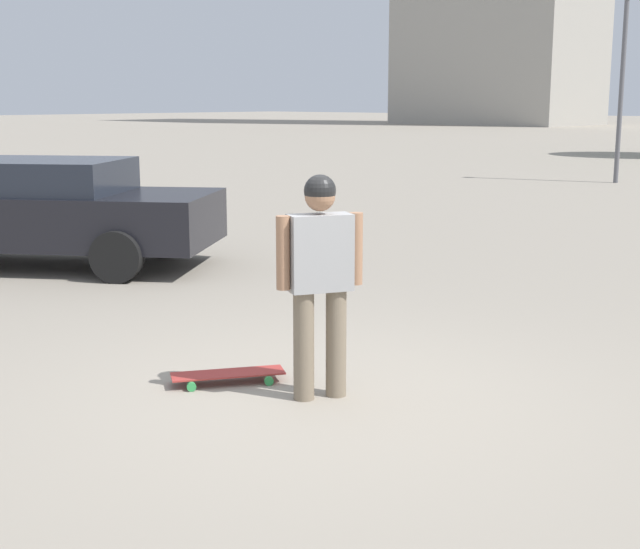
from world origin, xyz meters
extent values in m
plane|color=gray|center=(0.00, 0.00, 0.00)|extent=(220.00, 220.00, 0.00)
cylinder|color=#7A6B56|center=(0.11, -0.06, 0.40)|extent=(0.15, 0.15, 0.79)
cylinder|color=#7A6B56|center=(-0.11, 0.06, 0.40)|extent=(0.15, 0.15, 0.79)
cube|color=#999999|center=(0.00, 0.00, 1.06)|extent=(0.49, 0.39, 0.54)
cylinder|color=#9E7051|center=(0.24, -0.13, 1.08)|extent=(0.10, 0.10, 0.52)
cylinder|color=#9E7051|center=(-0.24, 0.13, 1.08)|extent=(0.10, 0.10, 0.52)
sphere|color=#9E7051|center=(0.00, 0.00, 1.46)|extent=(0.21, 0.21, 0.21)
sphere|color=black|center=(0.00, 0.00, 1.50)|extent=(0.23, 0.23, 0.23)
cube|color=#A5332D|center=(0.23, -0.74, 0.08)|extent=(0.84, 0.67, 0.01)
cylinder|color=green|center=(0.54, -0.80, 0.03)|extent=(0.07, 0.06, 0.07)
cylinder|color=green|center=(0.39, -1.01, 0.03)|extent=(0.07, 0.06, 0.07)
cylinder|color=green|center=(0.06, -0.47, 0.03)|extent=(0.07, 0.06, 0.07)
cylinder|color=green|center=(-0.09, -0.68, 0.03)|extent=(0.07, 0.06, 0.07)
cube|color=black|center=(-1.42, -6.23, 0.63)|extent=(4.11, 4.89, 0.65)
cube|color=#1E232D|center=(-1.48, -6.14, 1.17)|extent=(2.53, 2.66, 0.42)
cylinder|color=black|center=(-1.48, -4.53, 0.31)|extent=(0.51, 0.62, 0.62)
cylinder|color=black|center=(-2.98, -5.54, 0.31)|extent=(0.51, 0.62, 0.62)
cylinder|color=#59595E|center=(-17.72, -5.56, 2.28)|extent=(0.12, 0.12, 4.57)
camera|label=1|loc=(4.60, 4.12, 2.12)|focal=50.00mm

